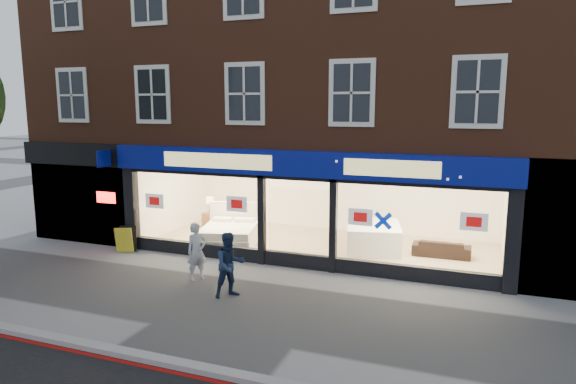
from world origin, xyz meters
The scene contains 12 objects.
ground centered at (0.00, 0.00, 0.00)m, with size 120.00×120.00×0.00m, color gray.
kerb_line centered at (0.00, -3.10, 0.01)m, with size 60.00×0.10×0.01m, color #8C0A07.
kerb_stone centered at (0.00, -2.90, 0.06)m, with size 60.00×0.25×0.12m, color gray.
showroom_floor centered at (0.00, 5.25, 0.05)m, with size 11.00×4.50×0.10m, color tan.
building centered at (-0.02, 6.93, 6.67)m, with size 19.00×8.26×10.30m.
display_bed centered at (-2.73, 4.33, 0.43)m, with size 2.19×2.46×1.19m.
bedside_table centered at (-4.40, 6.02, 0.38)m, with size 0.45×0.45×0.55m, color brown.
mattress_stack centered at (1.71, 5.30, 0.49)m, with size 1.99×2.30×0.79m.
sofa centered at (3.74, 5.29, 0.34)m, with size 1.66×0.65×0.49m, color black.
a_board centered at (-5.44, 2.61, 0.41)m, with size 0.53×0.34×0.81m, color gold.
pedestrian_grey centered at (-2.09, 1.22, 0.75)m, with size 0.55×0.36×1.50m, color #B1B3B9.
pedestrian_blue centered at (-0.72, 0.41, 0.78)m, with size 0.76×0.59×1.56m, color #182644.
Camera 1 is at (4.68, -9.96, 4.50)m, focal length 32.00 mm.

